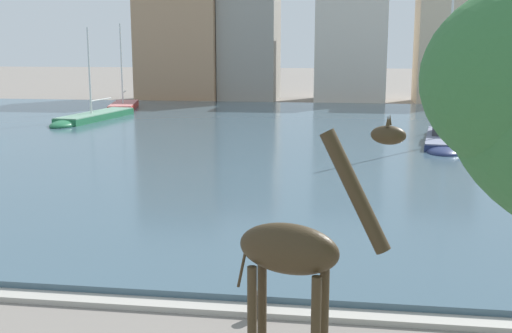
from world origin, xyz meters
The scene contains 12 objects.
harbor_water centered at (0.00, 30.38, 0.13)m, with size 81.03×45.04×0.26m, color #3D5666.
quay_edge_coping centered at (0.00, 7.60, 0.06)m, with size 81.03×0.50×0.12m, color #ADA89E.
giraffe_statue centered at (3.21, 4.73, 2.25)m, with size 2.48×1.07×4.41m.
sailboat_green centered at (-13.65, 36.68, 0.39)m, with size 2.83×9.41×6.54m.
sailboat_navy centered at (8.97, 29.75, 0.48)m, with size 3.01×8.61×9.21m.
sailboat_orange centered at (12.92, 39.51, 0.46)m, with size 2.79×8.98×7.62m.
sailboat_red centered at (-14.09, 44.28, 0.40)m, with size 3.41×7.42×7.04m.
mooring_bollard centered at (2.26, 7.45, 0.25)m, with size 0.24×0.24×0.50m, color #232326.
townhouse_tall_gabled centered at (-12.62, 57.12, 6.48)m, with size 8.02×6.56×12.94m.
townhouse_wide_warehouse centered at (-5.88, 57.75, 5.85)m, with size 5.55×6.18×11.68m.
townhouse_narrow_midrow centered at (3.90, 58.21, 5.53)m, with size 6.65×7.92×11.02m.
townhouse_end_terrace centered at (12.80, 57.63, 5.49)m, with size 5.76×5.61×10.96m.
Camera 1 is at (3.93, -4.23, 5.32)m, focal length 44.28 mm.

